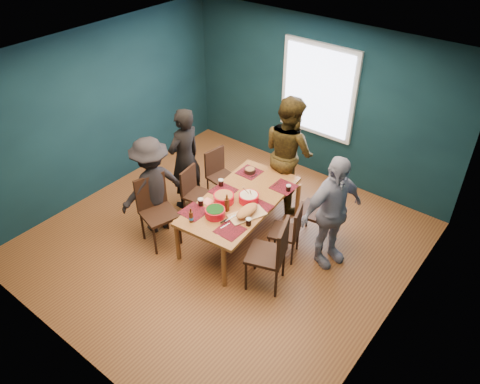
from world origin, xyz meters
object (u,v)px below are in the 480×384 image
object	(u,v)px
chair_left_far	(219,171)
cutting_board	(247,212)
person_far_left	(185,159)
chair_right_mid	(290,228)
dining_table	(240,203)
person_back	(289,152)
bowl_herbs	(215,212)
person_right	(332,212)
chair_left_near	(155,205)
chair_right_near	(273,251)
chair_right_far	(324,208)
bowl_dumpling	(249,198)
chair_left_mid	(194,189)
person_near_left	(152,186)
bowl_salad	(224,198)

from	to	relation	value
chair_left_far	cutting_board	xyz separation A→B (m)	(1.23, -0.85, 0.28)
person_far_left	chair_right_mid	bearing A→B (deg)	91.75
dining_table	person_back	xyz separation A→B (m)	(0.00, 1.20, 0.27)
dining_table	bowl_herbs	bearing A→B (deg)	-98.80
person_far_left	person_right	size ratio (longest dim) A/B	1.01
chair_left_near	person_right	bearing A→B (deg)	44.12
chair_right_mid	chair_right_near	distance (m)	0.62
dining_table	chair_right_mid	distance (m)	0.80
chair_right_far	bowl_dumpling	size ratio (longest dim) A/B	3.65
bowl_dumpling	cutting_board	xyz separation A→B (m)	(0.18, -0.27, 0.00)
cutting_board	chair_left_near	bearing A→B (deg)	-135.88
chair_left_far	bowl_dumpling	world-z (taller)	bowl_dumpling
chair_left_mid	person_near_left	bearing A→B (deg)	-121.95
person_back	person_right	bearing A→B (deg)	167.17
chair_right_near	person_right	size ratio (longest dim) A/B	0.61
chair_right_near	bowl_salad	bearing A→B (deg)	145.54
person_right	chair_left_near	bearing A→B (deg)	138.18
chair_right_mid	bowl_salad	size ratio (longest dim) A/B	2.95
chair_right_mid	person_near_left	distance (m)	2.08
person_far_left	cutting_board	bearing A→B (deg)	77.85
chair_right_near	person_back	size ratio (longest dim) A/B	0.56
chair_left_mid	chair_right_far	world-z (taller)	chair_right_far
bowl_dumpling	bowl_herbs	distance (m)	0.56
chair_left_far	bowl_dumpling	size ratio (longest dim) A/B	3.11
chair_right_mid	person_far_left	xyz separation A→B (m)	(-1.99, 0.03, 0.34)
dining_table	person_back	size ratio (longest dim) A/B	1.08
person_right	bowl_salad	size ratio (longest dim) A/B	5.76
person_back	cutting_board	size ratio (longest dim) A/B	2.84
person_far_left	person_near_left	xyz separation A→B (m)	(0.05, -0.74, -0.08)
bowl_dumpling	chair_left_far	bearing A→B (deg)	151.24
chair_left_near	person_near_left	world-z (taller)	person_near_left
chair_right_mid	person_right	bearing A→B (deg)	11.55
chair_right_near	bowl_herbs	size ratio (longest dim) A/B	3.75
chair_right_near	person_far_left	size ratio (longest dim) A/B	0.61
chair_right_far	bowl_herbs	distance (m)	1.57
bowl_herbs	chair_right_far	bearing A→B (deg)	50.96
dining_table	person_far_left	distance (m)	1.25
chair_left_mid	person_far_left	world-z (taller)	person_far_left
person_back	bowl_dumpling	world-z (taller)	person_back
dining_table	person_far_left	size ratio (longest dim) A/B	1.18
chair_left_far	bowl_salad	xyz separation A→B (m)	(0.78, -0.80, 0.28)
dining_table	bowl_herbs	world-z (taller)	bowl_herbs
person_far_left	person_right	world-z (taller)	person_far_left
person_near_left	chair_left_near	bearing A→B (deg)	66.15
bowl_salad	bowl_herbs	size ratio (longest dim) A/B	1.06
chair_right_mid	cutting_board	distance (m)	0.67
chair_right_mid	bowl_salad	xyz separation A→B (m)	(-0.92, -0.32, 0.29)
person_right	chair_left_mid	bearing A→B (deg)	121.25
chair_right_mid	person_back	xyz separation A→B (m)	(-0.77, 1.07, 0.43)
chair_left_near	person_back	xyz separation A→B (m)	(0.97, 1.94, 0.32)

